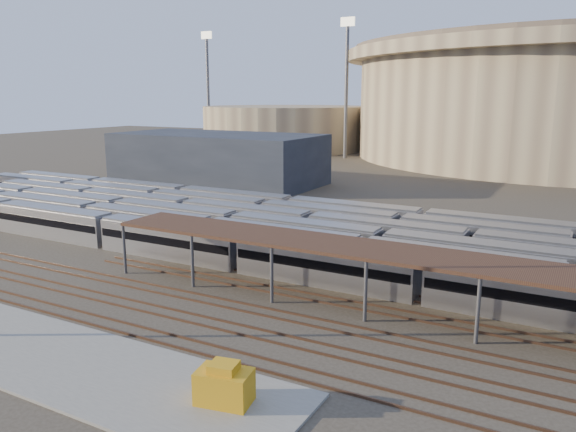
# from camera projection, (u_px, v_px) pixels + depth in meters

# --- Properties ---
(ground) EXTENTS (420.00, 420.00, 0.00)m
(ground) POSITION_uv_depth(u_px,v_px,m) (180.00, 290.00, 51.96)
(ground) COLOR #383026
(ground) RESTS_ON ground
(subway_trains) EXTENTS (121.04, 23.90, 3.60)m
(subway_trains) POSITION_uv_depth(u_px,v_px,m) (260.00, 227.00, 68.67)
(subway_trains) COLOR silver
(subway_trains) RESTS_ON ground
(inspection_shed) EXTENTS (60.30, 6.00, 5.30)m
(inspection_shed) POSITION_uv_depth(u_px,v_px,m) (430.00, 260.00, 44.04)
(inspection_shed) COLOR #515156
(inspection_shed) RESTS_ON ground
(empty_tracks) EXTENTS (170.00, 9.62, 0.18)m
(empty_tracks) POSITION_uv_depth(u_px,v_px,m) (142.00, 306.00, 47.65)
(empty_tracks) COLOR #4C3323
(empty_tracks) RESTS_ON ground
(stadium) EXTENTS (124.00, 124.00, 32.50)m
(stadium) POSITION_uv_depth(u_px,v_px,m) (570.00, 99.00, 156.91)
(stadium) COLOR tan
(stadium) RESTS_ON ground
(secondary_arena) EXTENTS (56.00, 56.00, 14.00)m
(secondary_arena) POSITION_uv_depth(u_px,v_px,m) (287.00, 127.00, 190.11)
(secondary_arena) COLOR tan
(secondary_arena) RESTS_ON ground
(service_building) EXTENTS (42.00, 20.00, 10.00)m
(service_building) POSITION_uv_depth(u_px,v_px,m) (217.00, 158.00, 114.48)
(service_building) COLOR #1E232D
(service_building) RESTS_ON ground
(floodlight_0) EXTENTS (4.00, 1.00, 38.40)m
(floodlight_0) POSITION_uv_depth(u_px,v_px,m) (346.00, 84.00, 156.03)
(floodlight_0) COLOR #515156
(floodlight_0) RESTS_ON ground
(floodlight_1) EXTENTS (4.00, 1.00, 38.40)m
(floodlight_1) POSITION_uv_depth(u_px,v_px,m) (208.00, 86.00, 190.35)
(floodlight_1) COLOR #515156
(floodlight_1) RESTS_ON ground
(floodlight_3) EXTENTS (4.00, 1.00, 38.40)m
(floodlight_3) POSITION_uv_depth(u_px,v_px,m) (459.00, 86.00, 189.57)
(floodlight_3) COLOR #515156
(floodlight_3) RESTS_ON ground
(yellow_equipment) EXTENTS (3.47, 2.54, 1.97)m
(yellow_equipment) POSITION_uv_depth(u_px,v_px,m) (224.00, 387.00, 32.37)
(yellow_equipment) COLOR #C78D12
(yellow_equipment) RESTS_ON apron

